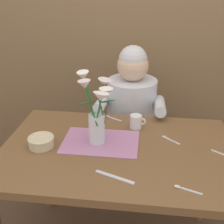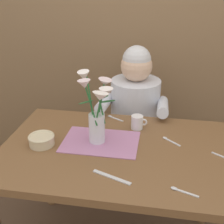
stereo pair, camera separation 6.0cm
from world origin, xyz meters
TOP-DOWN VIEW (x-y plane):
  - wood_panel_backdrop at (0.00, 1.05)m, footprint 4.00×0.10m
  - dining_table at (0.00, 0.00)m, footprint 1.20×0.80m
  - seated_person at (0.03, 0.62)m, footprint 0.45×0.47m
  - striped_placemat at (-0.09, 0.05)m, footprint 0.40×0.28m
  - flower_vase at (-0.11, 0.04)m, footprint 0.21×0.24m
  - ceramic_bowl at (-0.39, -0.03)m, footprint 0.14×0.14m
  - dinner_knife at (0.02, -0.24)m, footprint 0.18×0.08m
  - tea_cup at (0.08, 0.23)m, footprint 0.09×0.07m
  - spoon_0 at (0.31, -0.28)m, footprint 0.12×0.05m
  - spoon_1 at (0.26, 0.12)m, footprint 0.10×0.09m
  - spoon_2 at (-0.08, 0.35)m, footprint 0.11×0.07m

SIDE VIEW (x-z plane):
  - seated_person at x=0.03m, z-range 0.00..1.13m
  - dining_table at x=0.00m, z-range 0.27..1.01m
  - striped_placemat at x=-0.09m, z-range 0.74..0.74m
  - dinner_knife at x=0.02m, z-range 0.74..0.74m
  - spoon_0 at x=0.31m, z-range 0.74..0.75m
  - spoon_1 at x=0.26m, z-range 0.74..0.75m
  - spoon_2 at x=-0.08m, z-range 0.74..0.75m
  - ceramic_bowl at x=-0.39m, z-range 0.74..0.80m
  - tea_cup at x=0.08m, z-range 0.74..0.82m
  - flower_vase at x=-0.11m, z-range 0.74..1.12m
  - wood_panel_backdrop at x=0.00m, z-range 0.00..2.50m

